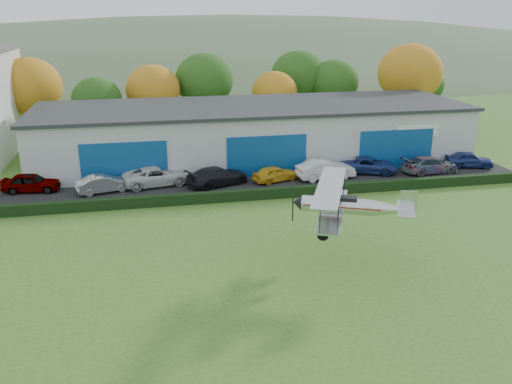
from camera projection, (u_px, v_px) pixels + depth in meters
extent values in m
plane|color=#356921|center=(267.00, 312.00, 26.12)|extent=(300.00, 300.00, 0.00)
cube|color=black|center=(246.00, 181.00, 46.19)|extent=(48.00, 9.00, 0.05)
cube|color=black|center=(258.00, 194.00, 41.61)|extent=(46.00, 0.60, 0.80)
cube|color=#B2B7BC|center=(253.00, 134.00, 52.29)|extent=(40.00, 12.00, 5.00)
cube|color=#2D3033|center=(253.00, 106.00, 51.44)|extent=(40.60, 12.60, 0.30)
cube|color=navy|center=(125.00, 164.00, 44.58)|extent=(7.00, 0.12, 3.60)
cube|color=navy|center=(267.00, 156.00, 46.89)|extent=(7.00, 0.12, 3.60)
cube|color=navy|center=(396.00, 149.00, 49.20)|extent=(7.00, 0.12, 3.60)
cylinder|color=#3D2614|center=(35.00, 128.00, 59.48)|extent=(0.36, 0.36, 3.15)
ellipsoid|color=#AE8015|center=(29.00, 86.00, 58.06)|extent=(6.84, 6.84, 6.16)
cylinder|color=#3D2614|center=(100.00, 132.00, 59.08)|extent=(0.36, 0.36, 2.45)
ellipsoid|color=#1E4C14|center=(97.00, 100.00, 57.98)|extent=(5.32, 5.32, 4.79)
cylinder|color=#3D2614|center=(155.00, 124.00, 62.04)|extent=(0.36, 0.36, 2.80)
ellipsoid|color=#AE8015|center=(153.00, 89.00, 60.78)|extent=(6.08, 6.08, 5.47)
cylinder|color=#3D2614|center=(205.00, 118.00, 65.00)|extent=(0.36, 0.36, 3.15)
ellipsoid|color=#1E4C14|center=(204.00, 80.00, 63.58)|extent=(6.84, 6.84, 6.16)
cylinder|color=#3D2614|center=(274.00, 121.00, 64.79)|extent=(0.36, 0.36, 2.45)
ellipsoid|color=#AE8015|center=(274.00, 92.00, 63.69)|extent=(5.32, 5.32, 4.79)
cylinder|color=#3D2614|center=(332.00, 114.00, 68.14)|extent=(0.36, 0.36, 2.80)
ellipsoid|color=#1E4C14|center=(334.00, 82.00, 66.88)|extent=(6.08, 6.08, 5.47)
cylinder|color=#3D2614|center=(406.00, 115.00, 65.85)|extent=(0.36, 0.36, 3.50)
ellipsoid|color=#AE8015|center=(410.00, 73.00, 64.28)|extent=(7.60, 7.60, 6.84)
cylinder|color=#3D2614|center=(420.00, 112.00, 70.50)|extent=(0.36, 0.36, 2.45)
ellipsoid|color=#1E4C14|center=(423.00, 85.00, 69.40)|extent=(5.32, 5.32, 4.79)
cylinder|color=#3D2614|center=(297.00, 111.00, 69.17)|extent=(0.36, 0.36, 3.15)
ellipsoid|color=#1E4C14|center=(298.00, 76.00, 67.75)|extent=(6.84, 6.84, 6.16)
ellipsoid|color=#4C6642|center=(228.00, 111.00, 164.84)|extent=(320.00, 196.00, 56.00)
ellipsoid|color=#4C6642|center=(441.00, 87.00, 176.58)|extent=(240.00, 126.00, 36.00)
imported|color=gray|center=(31.00, 182.00, 43.08)|extent=(4.56, 2.17, 1.50)
imported|color=silver|center=(104.00, 184.00, 42.96)|extent=(4.52, 2.58, 1.41)
imported|color=silver|center=(157.00, 176.00, 44.68)|extent=(5.95, 3.70, 1.54)
imported|color=black|center=(217.00, 176.00, 44.68)|extent=(5.70, 3.96, 1.53)
imported|color=gold|center=(275.00, 174.00, 45.72)|extent=(4.19, 2.73, 1.33)
imported|color=silver|center=(325.00, 169.00, 46.35)|extent=(5.20, 2.30, 1.66)
imported|color=navy|center=(369.00, 165.00, 48.10)|extent=(5.57, 4.04, 1.41)
imported|color=gray|center=(430.00, 165.00, 48.11)|extent=(5.17, 2.45, 1.46)
imported|color=navy|center=(469.00, 159.00, 49.84)|extent=(4.55, 2.79, 1.45)
cylinder|color=silver|center=(336.00, 205.00, 30.24)|extent=(3.89, 2.39, 0.91)
cone|color=silver|center=(392.00, 209.00, 29.63)|extent=(2.40, 1.73, 0.91)
cone|color=black|center=(298.00, 203.00, 30.67)|extent=(0.83, 1.04, 0.91)
cube|color=maroon|center=(342.00, 205.00, 30.16)|extent=(4.26, 2.57, 0.06)
cube|color=black|center=(346.00, 199.00, 30.00)|extent=(1.36, 1.05, 0.25)
cube|color=silver|center=(333.00, 210.00, 30.37)|extent=(4.10, 7.18, 0.10)
cube|color=silver|center=(330.00, 187.00, 29.98)|extent=(4.36, 7.59, 0.10)
cylinder|color=black|center=(320.00, 214.00, 27.81)|extent=(0.08, 0.08, 1.32)
cylinder|color=black|center=(338.00, 216.00, 27.63)|extent=(0.08, 0.08, 1.32)
cylinder|color=black|center=(329.00, 184.00, 32.68)|extent=(0.08, 0.08, 1.32)
cylinder|color=black|center=(344.00, 185.00, 32.50)|extent=(0.08, 0.08, 1.32)
cylinder|color=black|center=(329.00, 195.00, 29.76)|extent=(0.14, 0.22, 0.75)
cylinder|color=black|center=(330.00, 191.00, 30.42)|extent=(0.14, 0.22, 0.75)
cylinder|color=black|center=(324.00, 222.00, 30.23)|extent=(0.35, 0.67, 1.24)
cylinder|color=black|center=(326.00, 216.00, 31.03)|extent=(0.35, 0.67, 1.24)
cylinder|color=black|center=(324.00, 229.00, 30.82)|extent=(0.84, 1.79, 0.07)
cylinder|color=black|center=(323.00, 235.00, 29.98)|extent=(0.65, 0.39, 0.65)
cylinder|color=black|center=(326.00, 223.00, 31.67)|extent=(0.65, 0.39, 0.65)
cylinder|color=black|center=(405.00, 215.00, 29.57)|extent=(0.36, 0.21, 0.43)
cube|color=silver|center=(406.00, 209.00, 29.48)|extent=(1.90, 2.77, 0.06)
cube|color=silver|center=(409.00, 201.00, 29.29)|extent=(0.86, 0.42, 1.11)
cube|color=black|center=(293.00, 202.00, 30.72)|extent=(0.10, 0.14, 2.23)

